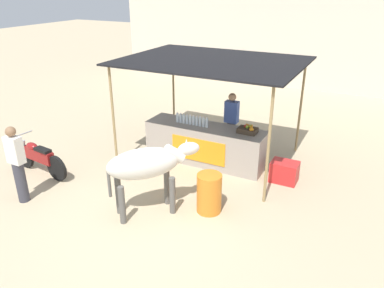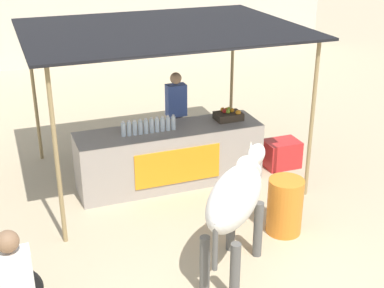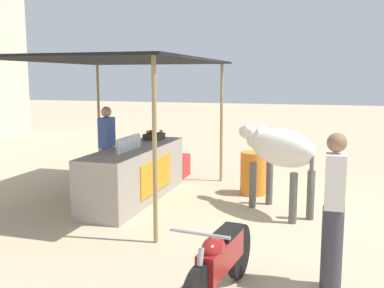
{
  "view_description": "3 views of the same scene",
  "coord_description": "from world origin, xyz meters",
  "px_view_note": "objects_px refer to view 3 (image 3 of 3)",
  "views": [
    {
      "loc": [
        3.6,
        -5.55,
        4.21
      ],
      "look_at": [
        0.39,
        0.72,
        1.14
      ],
      "focal_mm": 35.0,
      "sensor_mm": 36.0,
      "label": 1
    },
    {
      "loc": [
        -2.46,
        -5.33,
        4.11
      ],
      "look_at": [
        0.15,
        1.57,
        0.93
      ],
      "focal_mm": 50.0,
      "sensor_mm": 36.0,
      "label": 2
    },
    {
      "loc": [
        -7.27,
        -1.1,
        2.2
      ],
      "look_at": [
        -0.21,
        1.06,
        1.1
      ],
      "focal_mm": 42.0,
      "sensor_mm": 36.0,
      "label": 3
    }
  ],
  "objects_px": {
    "stall_counter": "(135,174)",
    "motorcycle_parked": "(220,261)",
    "water_barrel": "(253,173)",
    "fruit_crate": "(154,136)",
    "vendor_behind_counter": "(107,148)",
    "passerby_on_street": "(334,210)",
    "cow": "(279,150)",
    "cooler_box": "(177,166)"
  },
  "relations": [
    {
      "from": "stall_counter",
      "to": "motorcycle_parked",
      "type": "height_order",
      "value": "stall_counter"
    },
    {
      "from": "water_barrel",
      "to": "motorcycle_parked",
      "type": "distance_m",
      "value": 4.25
    },
    {
      "from": "fruit_crate",
      "to": "water_barrel",
      "type": "xyz_separation_m",
      "value": [
        -0.05,
        -2.03,
        -0.63
      ]
    },
    {
      "from": "vendor_behind_counter",
      "to": "passerby_on_street",
      "type": "relative_size",
      "value": 1.0
    },
    {
      "from": "fruit_crate",
      "to": "cow",
      "type": "relative_size",
      "value": 0.28
    },
    {
      "from": "vendor_behind_counter",
      "to": "passerby_on_street",
      "type": "xyz_separation_m",
      "value": [
        -2.95,
        -4.13,
        0.0
      ]
    },
    {
      "from": "water_barrel",
      "to": "passerby_on_street",
      "type": "xyz_separation_m",
      "value": [
        -3.59,
        -1.41,
        0.45
      ]
    },
    {
      "from": "water_barrel",
      "to": "motorcycle_parked",
      "type": "height_order",
      "value": "motorcycle_parked"
    },
    {
      "from": "water_barrel",
      "to": "fruit_crate",
      "type": "bearing_deg",
      "value": 88.71
    },
    {
      "from": "fruit_crate",
      "to": "passerby_on_street",
      "type": "distance_m",
      "value": 5.01
    },
    {
      "from": "cow",
      "to": "passerby_on_street",
      "type": "height_order",
      "value": "passerby_on_street"
    },
    {
      "from": "vendor_behind_counter",
      "to": "cooler_box",
      "type": "distance_m",
      "value": 1.96
    },
    {
      "from": "stall_counter",
      "to": "cooler_box",
      "type": "distance_m",
      "value": 2.05
    },
    {
      "from": "water_barrel",
      "to": "cow",
      "type": "bearing_deg",
      "value": -150.97
    },
    {
      "from": "stall_counter",
      "to": "cow",
      "type": "relative_size",
      "value": 1.89
    },
    {
      "from": "cow",
      "to": "passerby_on_street",
      "type": "bearing_deg",
      "value": -161.82
    },
    {
      "from": "vendor_behind_counter",
      "to": "water_barrel",
      "type": "height_order",
      "value": "vendor_behind_counter"
    },
    {
      "from": "passerby_on_street",
      "to": "cooler_box",
      "type": "bearing_deg",
      "value": 35.5
    },
    {
      "from": "cooler_box",
      "to": "cow",
      "type": "bearing_deg",
      "value": -129.96
    },
    {
      "from": "fruit_crate",
      "to": "stall_counter",
      "type": "bearing_deg",
      "value": -176.92
    },
    {
      "from": "cooler_box",
      "to": "motorcycle_parked",
      "type": "distance_m",
      "value": 5.71
    },
    {
      "from": "fruit_crate",
      "to": "passerby_on_street",
      "type": "xyz_separation_m",
      "value": [
        -3.63,
        -3.44,
        -0.19
      ]
    },
    {
      "from": "cooler_box",
      "to": "passerby_on_street",
      "type": "xyz_separation_m",
      "value": [
        -4.6,
        -3.28,
        0.61
      ]
    },
    {
      "from": "stall_counter",
      "to": "cow",
      "type": "bearing_deg",
      "value": -90.35
    },
    {
      "from": "vendor_behind_counter",
      "to": "cow",
      "type": "relative_size",
      "value": 1.04
    },
    {
      "from": "water_barrel",
      "to": "cow",
      "type": "distance_m",
      "value": 1.34
    },
    {
      "from": "cooler_box",
      "to": "passerby_on_street",
      "type": "bearing_deg",
      "value": -144.5
    },
    {
      "from": "stall_counter",
      "to": "fruit_crate",
      "type": "distance_m",
      "value": 1.2
    },
    {
      "from": "cow",
      "to": "fruit_crate",
      "type": "bearing_deg",
      "value": 67.51
    },
    {
      "from": "vendor_behind_counter",
      "to": "cooler_box",
      "type": "height_order",
      "value": "vendor_behind_counter"
    },
    {
      "from": "cooler_box",
      "to": "cow",
      "type": "height_order",
      "value": "cow"
    },
    {
      "from": "fruit_crate",
      "to": "motorcycle_parked",
      "type": "height_order",
      "value": "fruit_crate"
    },
    {
      "from": "stall_counter",
      "to": "water_barrel",
      "type": "bearing_deg",
      "value": -62.73
    },
    {
      "from": "cooler_box",
      "to": "water_barrel",
      "type": "height_order",
      "value": "water_barrel"
    },
    {
      "from": "water_barrel",
      "to": "vendor_behind_counter",
      "type": "bearing_deg",
      "value": 103.16
    },
    {
      "from": "vendor_behind_counter",
      "to": "water_barrel",
      "type": "bearing_deg",
      "value": -76.84
    },
    {
      "from": "fruit_crate",
      "to": "water_barrel",
      "type": "distance_m",
      "value": 2.12
    },
    {
      "from": "vendor_behind_counter",
      "to": "motorcycle_parked",
      "type": "distance_m",
      "value": 4.76
    },
    {
      "from": "stall_counter",
      "to": "cow",
      "type": "height_order",
      "value": "cow"
    },
    {
      "from": "stall_counter",
      "to": "motorcycle_parked",
      "type": "relative_size",
      "value": 1.67
    },
    {
      "from": "cow",
      "to": "vendor_behind_counter",
      "type": "bearing_deg",
      "value": 83.18
    },
    {
      "from": "water_barrel",
      "to": "motorcycle_parked",
      "type": "relative_size",
      "value": 0.45
    }
  ]
}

